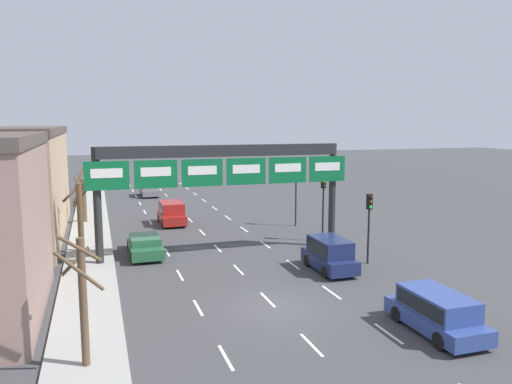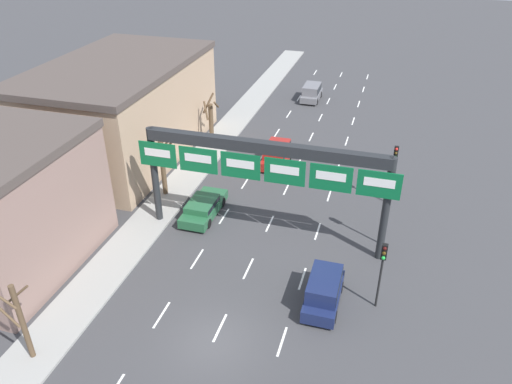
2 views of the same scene
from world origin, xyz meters
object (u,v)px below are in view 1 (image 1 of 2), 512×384
Objects in this scene: tree_bare_second at (83,196)px; suv_red at (172,212)px; car_green at (145,244)px; tree_bare_closest at (82,295)px; sign_gantry at (223,168)px; traffic_light_near_gantry at (296,186)px; tree_bare_third at (80,212)px; suv_grey at (149,188)px; suv_navy at (330,253)px; suv_blue at (437,310)px; traffic_light_mid_block at (323,194)px; traffic_light_far_end at (369,214)px.

suv_red is at bearing -21.29° from tree_bare_second.
car_green is 1.03× the size of tree_bare_closest.
tree_bare_closest reaches higher than car_green.
traffic_light_near_gantry is at bearing 41.71° from sign_gantry.
tree_bare_second is at bearing 158.57° from traffic_light_near_gantry.
tree_bare_second is 9.67m from tree_bare_third.
car_green is 25.20m from suv_grey.
sign_gantry is 8.23m from suv_navy.
suv_grey is at bearing 99.91° from suv_blue.
traffic_light_near_gantry is at bearing 88.45° from traffic_light_mid_block.
car_green is 1.16× the size of traffic_light_far_end.
tree_bare_third is at bearing 158.10° from sign_gantry.
suv_blue is 1.04× the size of tree_bare_second.
tree_bare_closest is at bearing -88.26° from tree_bare_third.
traffic_light_mid_block is at bearing -44.29° from suv_red.
tree_bare_second is (-6.75, 2.63, 1.24)m from suv_red.
suv_grey is at bearing 90.51° from suv_red.
car_green is 13.63m from traffic_light_near_gantry.
tree_bare_second is (-0.49, 25.74, -0.36)m from tree_bare_closest.
traffic_light_far_end is 17.84m from tree_bare_third.
suv_navy is 8.74m from suv_blue.
suv_navy is 32.20m from suv_grey.
traffic_light_near_gantry is 0.98× the size of tree_bare_closest.
tree_bare_closest is (-15.43, -14.16, -0.70)m from traffic_light_mid_block.
tree_bare_second is at bearing 122.96° from sign_gantry.
suv_grey is 0.88× the size of traffic_light_near_gantry.
sign_gantry is 10.41m from traffic_light_near_gantry.
traffic_light_near_gantry is at bearing 11.82° from tree_bare_third.
suv_red is 1.03× the size of suv_grey.
traffic_light_near_gantry is 11.15m from traffic_light_far_end.
traffic_light_far_end is 0.89× the size of tree_bare_closest.
sign_gantry is 3.37× the size of car_green.
suv_blue is (0.37, -8.73, -0.11)m from suv_navy.
tree_bare_second is at bearing -116.16° from suv_grey.
traffic_light_near_gantry reaches higher than traffic_light_far_end.
tree_bare_closest reaches higher than traffic_light_near_gantry.
tree_bare_third is at bearing 154.13° from traffic_light_far_end.
suv_blue reaches higher than car_green.
tree_bare_closest is at bearing -148.97° from suv_navy.
sign_gantry is 3.48× the size of tree_bare_closest.
traffic_light_mid_block is (2.29, 15.20, 2.40)m from suv_blue.
traffic_light_mid_block is at bearing 0.06° from car_green.
suv_red is at bearing 46.24° from tree_bare_third.
suv_blue is 30.09m from tree_bare_second.
suv_grey is (-6.66, 31.50, -0.06)m from suv_navy.
traffic_light_mid_block is 19.72m from tree_bare_second.
suv_grey is 0.96× the size of traffic_light_far_end.
tree_bare_closest is (-15.56, -8.29, -0.36)m from traffic_light_far_end.
suv_blue is at bearing -4.55° from tree_bare_closest.
tree_bare_closest is at bearing -105.14° from suv_red.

